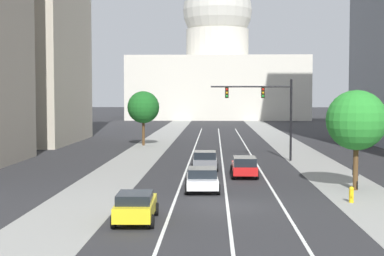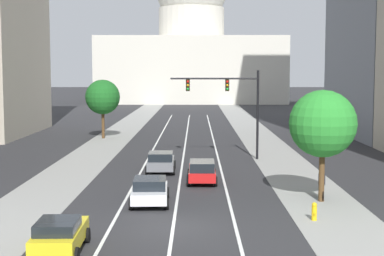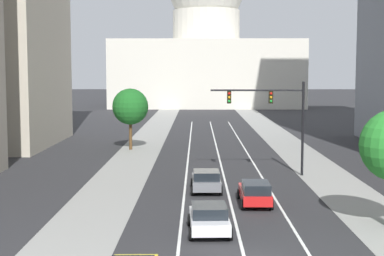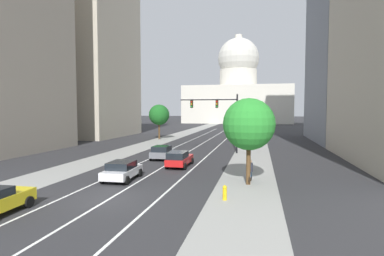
% 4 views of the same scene
% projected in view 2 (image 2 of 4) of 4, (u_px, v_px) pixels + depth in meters
% --- Properties ---
extents(ground_plane, '(400.00, 400.00, 0.00)m').
position_uv_depth(ground_plane, '(187.00, 135.00, 67.06)').
color(ground_plane, '#2B2B2D').
extents(sidewalk_left, '(4.31, 130.00, 0.01)m').
position_uv_depth(sidewalk_left, '(111.00, 140.00, 62.14)').
color(sidewalk_left, gray).
rests_on(sidewalk_left, ground).
extents(sidewalk_right, '(4.31, 130.00, 0.01)m').
position_uv_depth(sidewalk_right, '(261.00, 140.00, 62.03)').
color(sidewalk_right, gray).
rests_on(sidewalk_right, ground).
extents(lane_stripe_left, '(0.16, 90.00, 0.01)m').
position_uv_depth(lane_stripe_left, '(151.00, 153.00, 52.15)').
color(lane_stripe_left, white).
rests_on(lane_stripe_left, ground).
extents(lane_stripe_center, '(0.16, 90.00, 0.01)m').
position_uv_depth(lane_stripe_center, '(184.00, 153.00, 52.14)').
color(lane_stripe_center, white).
rests_on(lane_stripe_center, ground).
extents(lane_stripe_right, '(0.16, 90.00, 0.01)m').
position_uv_depth(lane_stripe_right, '(217.00, 153.00, 52.12)').
color(lane_stripe_right, white).
rests_on(lane_stripe_right, ground).
extents(capitol_building, '(42.86, 28.13, 36.90)m').
position_uv_depth(capitol_building, '(191.00, 50.00, 139.69)').
color(capitol_building, beige).
rests_on(capitol_building, ground).
extents(car_red, '(1.94, 4.41, 1.52)m').
position_uv_depth(car_red, '(202.00, 171.00, 38.25)').
color(car_red, red).
rests_on(car_red, ground).
extents(car_gray, '(2.15, 4.06, 1.51)m').
position_uv_depth(car_gray, '(161.00, 161.00, 42.21)').
color(car_gray, slate).
rests_on(car_gray, ground).
extents(car_white, '(2.25, 4.12, 1.45)m').
position_uv_depth(car_white, '(150.00, 190.00, 32.12)').
color(car_white, silver).
rests_on(car_white, ground).
extents(car_yellow, '(2.03, 4.13, 1.45)m').
position_uv_depth(car_yellow, '(60.00, 235.00, 23.39)').
color(car_yellow, yellow).
rests_on(car_yellow, ground).
extents(traffic_signal_mast, '(7.33, 0.39, 7.38)m').
position_uv_depth(traffic_signal_mast, '(232.00, 97.00, 48.05)').
color(traffic_signal_mast, black).
rests_on(traffic_signal_mast, ground).
extents(fire_hydrant, '(0.26, 0.35, 0.91)m').
position_uv_depth(fire_hydrant, '(314.00, 211.00, 28.59)').
color(fire_hydrant, yellow).
rests_on(fire_hydrant, ground).
extents(cyclist, '(0.38, 1.70, 1.72)m').
position_uv_depth(cyclist, '(322.00, 185.00, 33.28)').
color(cyclist, black).
rests_on(cyclist, ground).
extents(street_tree_mid_right, '(3.77, 3.77, 6.29)m').
position_uv_depth(street_tree_mid_right, '(323.00, 124.00, 32.40)').
color(street_tree_mid_right, '#51381E').
rests_on(street_tree_mid_right, ground).
extents(street_tree_mid_left, '(3.76, 3.76, 6.40)m').
position_uv_depth(street_tree_mid_left, '(103.00, 97.00, 63.08)').
color(street_tree_mid_left, '#51381E').
rests_on(street_tree_mid_left, ground).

